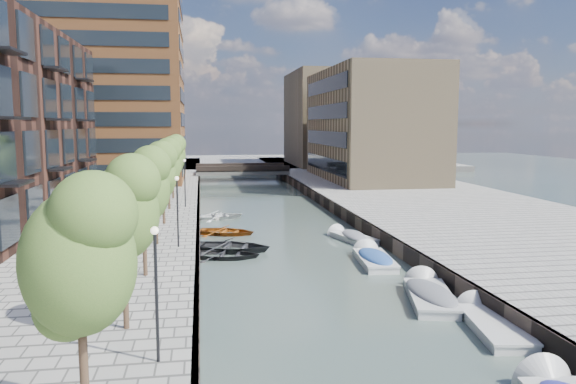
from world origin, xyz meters
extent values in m
plane|color=#38473F|center=(0.00, 40.00, 0.00)|extent=(300.00, 300.00, 0.00)
cube|color=gray|center=(16.00, 40.00, 0.50)|extent=(20.00, 140.00, 1.00)
cube|color=#332823|center=(-6.10, 40.00, 0.50)|extent=(0.25, 140.00, 1.00)
cube|color=#332823|center=(6.10, 40.00, 0.50)|extent=(0.25, 140.00, 1.00)
cube|color=gray|center=(0.00, 100.00, 0.50)|extent=(80.00, 40.00, 1.00)
cube|color=brown|center=(-17.00, 65.00, 16.00)|extent=(18.00, 18.00, 30.00)
cube|color=#8B7555|center=(16.00, 62.00, 8.00)|extent=(12.00, 25.00, 14.00)
cube|color=#8B7555|center=(16.00, 88.00, 9.00)|extent=(12.00, 20.00, 16.00)
cube|color=gray|center=(0.00, 72.00, 1.30)|extent=(13.00, 6.00, 0.60)
cube|color=#332823|center=(0.00, 69.20, 1.90)|extent=(13.00, 0.40, 0.80)
cube|color=#332823|center=(0.00, 74.80, 1.90)|extent=(13.00, 0.40, 0.80)
cylinder|color=#382619|center=(-8.50, 4.00, 2.60)|extent=(0.20, 0.20, 3.20)
ellipsoid|color=#3B5B22|center=(-8.50, 4.00, 5.33)|extent=(2.50, 2.50, 3.25)
cylinder|color=#382619|center=(-8.50, 11.00, 2.60)|extent=(0.20, 0.20, 3.20)
ellipsoid|color=#3B5B22|center=(-8.50, 11.00, 5.33)|extent=(2.50, 2.50, 3.25)
cylinder|color=#382619|center=(-8.50, 18.00, 2.60)|extent=(0.20, 0.20, 3.20)
ellipsoid|color=#3B5B22|center=(-8.50, 18.00, 5.33)|extent=(2.50, 2.50, 3.25)
cylinder|color=#382619|center=(-8.50, 25.00, 2.60)|extent=(0.20, 0.20, 3.20)
ellipsoid|color=#3B5B22|center=(-8.50, 25.00, 5.33)|extent=(2.50, 2.50, 3.25)
cylinder|color=#382619|center=(-8.50, 32.00, 2.60)|extent=(0.20, 0.20, 3.20)
ellipsoid|color=#3B5B22|center=(-8.50, 32.00, 5.33)|extent=(2.50, 2.50, 3.25)
cylinder|color=#382619|center=(-8.50, 39.00, 2.60)|extent=(0.20, 0.20, 3.20)
ellipsoid|color=#3B5B22|center=(-8.50, 39.00, 5.33)|extent=(2.50, 2.50, 3.25)
cylinder|color=#382619|center=(-8.50, 46.00, 2.60)|extent=(0.20, 0.20, 3.20)
ellipsoid|color=#3B5B22|center=(-8.50, 46.00, 5.33)|extent=(2.50, 2.50, 3.25)
cylinder|color=black|center=(-7.20, 8.00, 3.00)|extent=(0.10, 0.10, 4.00)
sphere|color=#FFF2CC|center=(-7.20, 8.00, 5.00)|extent=(0.24, 0.24, 0.24)
cylinder|color=black|center=(-7.20, 24.00, 3.00)|extent=(0.10, 0.10, 4.00)
sphere|color=#FFF2CC|center=(-7.20, 24.00, 5.00)|extent=(0.24, 0.24, 0.24)
cylinder|color=black|center=(-7.20, 40.00, 3.00)|extent=(0.10, 0.10, 4.00)
sphere|color=#FFF2CC|center=(-7.20, 40.00, 5.00)|extent=(0.24, 0.24, 0.24)
imported|color=black|center=(-4.41, 24.99, 0.00)|extent=(4.70, 3.81, 0.86)
imported|color=#7E3A0D|center=(-4.06, 32.35, 0.00)|extent=(5.04, 4.35, 0.88)
imported|color=silver|center=(-4.34, 39.44, 0.00)|extent=(4.76, 3.84, 0.87)
imported|color=#232426|center=(-4.03, 26.77, 0.00)|extent=(6.01, 5.09, 1.06)
cube|color=#B5B5B3|center=(4.40, 14.91, 0.05)|extent=(2.88, 5.11, 0.68)
cube|color=#B5B5B3|center=(4.40, 14.91, 0.42)|extent=(2.98, 5.23, 0.10)
cone|color=#B5B5B3|center=(4.98, 17.25, 0.10)|extent=(1.96, 1.34, 1.78)
ellipsoid|color=#56575D|center=(4.40, 14.91, 0.47)|extent=(2.68, 4.68, 0.59)
cube|color=silver|center=(5.40, 11.01, 0.05)|extent=(2.34, 4.66, 0.63)
cube|color=silver|center=(5.40, 11.01, 0.39)|extent=(2.43, 4.77, 0.10)
cone|color=silver|center=(5.76, 13.21, 0.10)|extent=(1.77, 1.12, 1.65)
cube|color=silver|center=(4.06, 22.09, 0.05)|extent=(2.12, 4.75, 0.65)
cube|color=silver|center=(4.06, 22.09, 0.40)|extent=(2.21, 4.86, 0.10)
cone|color=silver|center=(4.28, 24.38, 0.10)|extent=(1.78, 1.06, 1.70)
ellipsoid|color=navy|center=(4.06, 22.09, 0.45)|extent=(1.99, 4.34, 0.56)
cube|color=silver|center=(4.62, 28.66, 0.04)|extent=(2.60, 4.27, 0.57)
cube|color=silver|center=(4.62, 28.66, 0.35)|extent=(2.69, 4.37, 0.09)
cone|color=silver|center=(4.02, 30.57, 0.09)|extent=(1.65, 1.19, 1.48)
ellipsoid|color=slate|center=(4.62, 28.66, 0.39)|extent=(2.41, 3.91, 0.49)
imported|color=silver|center=(11.71, 61.74, 1.70)|extent=(3.08, 4.44, 1.40)
camera|label=1|loc=(-5.83, -8.54, 8.10)|focal=35.00mm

